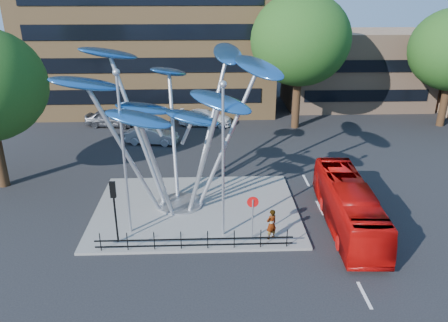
{
  "coord_description": "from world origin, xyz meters",
  "views": [
    {
      "loc": [
        -0.24,
        -17.19,
        12.63
      ],
      "look_at": [
        0.59,
        4.0,
        3.99
      ],
      "focal_mm": 35.0,
      "sensor_mm": 36.0,
      "label": 1
    }
  ],
  "objects_px": {
    "traffic_light_island": "(114,199)",
    "parked_car_right": "(205,118)",
    "red_bus": "(348,205)",
    "street_lamp_left": "(123,141)",
    "no_entry_sign_island": "(253,211)",
    "tree_right": "(300,40)",
    "pedestrian": "(271,224)",
    "street_lamp_right": "(223,148)",
    "leaf_sculpture": "(174,95)",
    "parked_car_mid": "(152,135)",
    "parked_car_left": "(110,118)"
  },
  "relations": [
    {
      "from": "traffic_light_island",
      "to": "parked_car_right",
      "type": "distance_m",
      "value": 21.08
    },
    {
      "from": "red_bus",
      "to": "parked_car_right",
      "type": "relative_size",
      "value": 1.83
    },
    {
      "from": "street_lamp_left",
      "to": "no_entry_sign_island",
      "type": "distance_m",
      "value": 7.47
    },
    {
      "from": "tree_right",
      "to": "pedestrian",
      "type": "distance_m",
      "value": 21.33
    },
    {
      "from": "parked_car_right",
      "to": "street_lamp_left",
      "type": "bearing_deg",
      "value": 174.74
    },
    {
      "from": "tree_right",
      "to": "no_entry_sign_island",
      "type": "bearing_deg",
      "value": -107.12
    },
    {
      "from": "street_lamp_right",
      "to": "traffic_light_island",
      "type": "xyz_separation_m",
      "value": [
        -5.5,
        -0.5,
        -2.48
      ]
    },
    {
      "from": "tree_right",
      "to": "parked_car_right",
      "type": "height_order",
      "value": "tree_right"
    },
    {
      "from": "street_lamp_right",
      "to": "no_entry_sign_island",
      "type": "relative_size",
      "value": 3.39
    },
    {
      "from": "leaf_sculpture",
      "to": "traffic_light_island",
      "type": "distance_m",
      "value": 6.65
    },
    {
      "from": "traffic_light_island",
      "to": "parked_car_mid",
      "type": "relative_size",
      "value": 0.77
    },
    {
      "from": "leaf_sculpture",
      "to": "parked_car_right",
      "type": "relative_size",
      "value": 2.51
    },
    {
      "from": "traffic_light_island",
      "to": "parked_car_left",
      "type": "distance_m",
      "value": 21.06
    },
    {
      "from": "tree_right",
      "to": "street_lamp_left",
      "type": "distance_m",
      "value": 22.49
    },
    {
      "from": "tree_right",
      "to": "street_lamp_left",
      "type": "height_order",
      "value": "tree_right"
    },
    {
      "from": "pedestrian",
      "to": "parked_car_right",
      "type": "xyz_separation_m",
      "value": [
        -3.46,
        20.5,
        -0.26
      ]
    },
    {
      "from": "parked_car_mid",
      "to": "red_bus",
      "type": "bearing_deg",
      "value": -128.88
    },
    {
      "from": "parked_car_mid",
      "to": "no_entry_sign_island",
      "type": "bearing_deg",
      "value": -145.97
    },
    {
      "from": "tree_right",
      "to": "parked_car_right",
      "type": "xyz_separation_m",
      "value": [
        -8.46,
        1.0,
        -7.3
      ]
    },
    {
      "from": "tree_right",
      "to": "red_bus",
      "type": "bearing_deg",
      "value": -91.77
    },
    {
      "from": "street_lamp_left",
      "to": "red_bus",
      "type": "bearing_deg",
      "value": 1.84
    },
    {
      "from": "red_bus",
      "to": "parked_car_mid",
      "type": "height_order",
      "value": "red_bus"
    },
    {
      "from": "street_lamp_left",
      "to": "red_bus",
      "type": "xyz_separation_m",
      "value": [
        11.94,
        0.38,
        -4.06
      ]
    },
    {
      "from": "traffic_light_island",
      "to": "red_bus",
      "type": "xyz_separation_m",
      "value": [
        12.44,
        1.38,
        -1.32
      ]
    },
    {
      "from": "leaf_sculpture",
      "to": "pedestrian",
      "type": "xyz_separation_m",
      "value": [
        5.07,
        -4.18,
        -5.87
      ]
    },
    {
      "from": "street_lamp_left",
      "to": "street_lamp_right",
      "type": "xyz_separation_m",
      "value": [
        5.0,
        -0.5,
        -0.26
      ]
    },
    {
      "from": "tree_right",
      "to": "parked_car_mid",
      "type": "height_order",
      "value": "tree_right"
    },
    {
      "from": "street_lamp_right",
      "to": "parked_car_left",
      "type": "bearing_deg",
      "value": 116.48
    },
    {
      "from": "traffic_light_island",
      "to": "parked_car_right",
      "type": "xyz_separation_m",
      "value": [
        4.54,
        20.5,
        -1.88
      ]
    },
    {
      "from": "no_entry_sign_island",
      "to": "street_lamp_right",
      "type": "bearing_deg",
      "value": 162.13
    },
    {
      "from": "leaf_sculpture",
      "to": "street_lamp_left",
      "type": "xyz_separation_m",
      "value": [
        -2.43,
        -3.18,
        -1.52
      ]
    },
    {
      "from": "parked_car_right",
      "to": "parked_car_left",
      "type": "bearing_deg",
      "value": 96.43
    },
    {
      "from": "traffic_light_island",
      "to": "red_bus",
      "type": "relative_size",
      "value": 0.37
    },
    {
      "from": "tree_right",
      "to": "no_entry_sign_island",
      "type": "distance_m",
      "value": 21.31
    },
    {
      "from": "leaf_sculpture",
      "to": "no_entry_sign_island",
      "type": "distance_m",
      "value": 7.71
    },
    {
      "from": "no_entry_sign_island",
      "to": "pedestrian",
      "type": "relative_size",
      "value": 1.44
    },
    {
      "from": "no_entry_sign_island",
      "to": "pedestrian",
      "type": "xyz_separation_m",
      "value": [
        1.0,
        -0.02,
        -0.82
      ]
    },
    {
      "from": "street_lamp_left",
      "to": "parked_car_right",
      "type": "distance_m",
      "value": 20.44
    },
    {
      "from": "leaf_sculpture",
      "to": "red_bus",
      "type": "xyz_separation_m",
      "value": [
        9.51,
        -2.8,
        -5.58
      ]
    },
    {
      "from": "red_bus",
      "to": "pedestrian",
      "type": "relative_size",
      "value": 5.46
    },
    {
      "from": "street_lamp_right",
      "to": "parked_car_right",
      "type": "bearing_deg",
      "value": 92.76
    },
    {
      "from": "leaf_sculpture",
      "to": "traffic_light_island",
      "type": "xyz_separation_m",
      "value": [
        -2.93,
        -4.18,
        -4.26
      ]
    },
    {
      "from": "tree_right",
      "to": "parked_car_right",
      "type": "distance_m",
      "value": 11.22
    },
    {
      "from": "no_entry_sign_island",
      "to": "red_bus",
      "type": "distance_m",
      "value": 5.63
    },
    {
      "from": "street_lamp_left",
      "to": "parked_car_left",
      "type": "relative_size",
      "value": 1.88
    },
    {
      "from": "leaf_sculpture",
      "to": "pedestrian",
      "type": "bearing_deg",
      "value": -39.52
    },
    {
      "from": "traffic_light_island",
      "to": "parked_car_left",
      "type": "xyz_separation_m",
      "value": [
        -4.46,
        20.5,
        -1.82
      ]
    },
    {
      "from": "street_lamp_right",
      "to": "pedestrian",
      "type": "relative_size",
      "value": 4.89
    },
    {
      "from": "traffic_light_island",
      "to": "parked_car_mid",
      "type": "bearing_deg",
      "value": 89.87
    },
    {
      "from": "traffic_light_island",
      "to": "no_entry_sign_island",
      "type": "xyz_separation_m",
      "value": [
        7.0,
        0.02,
        -0.8
      ]
    }
  ]
}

